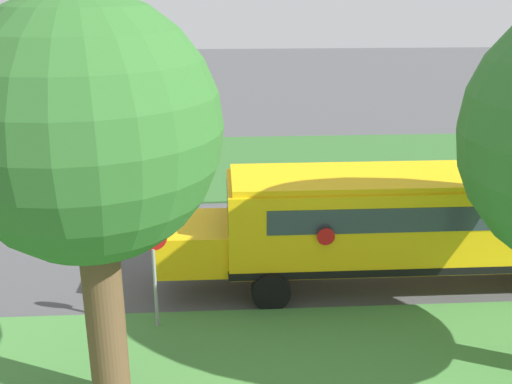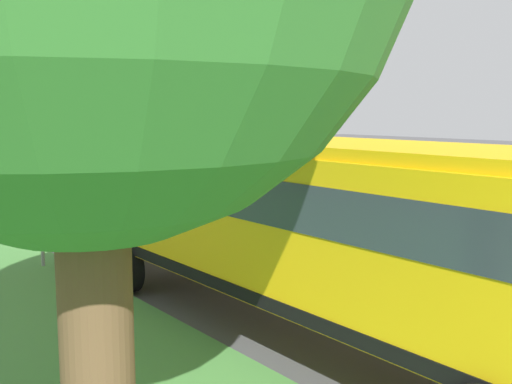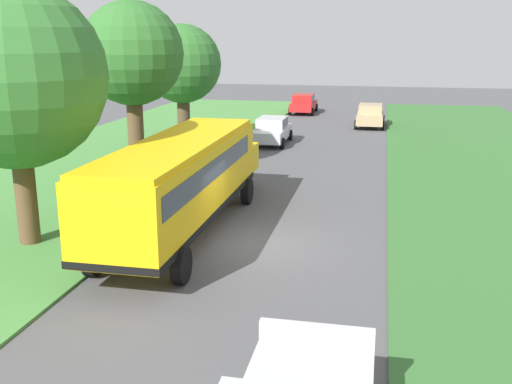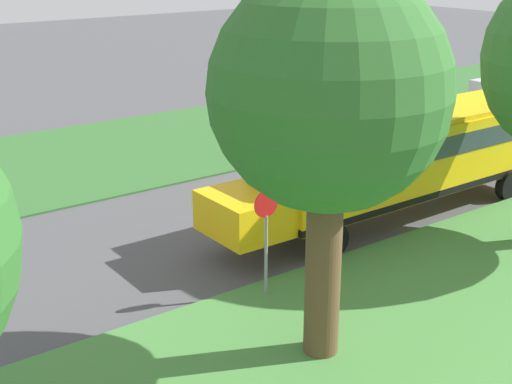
{
  "view_description": "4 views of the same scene",
  "coord_description": "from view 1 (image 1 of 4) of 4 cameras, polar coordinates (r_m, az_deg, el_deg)",
  "views": [
    {
      "loc": [
        -17.26,
        5.72,
        7.88
      ],
      "look_at": [
        -0.12,
        4.67,
        1.86
      ],
      "focal_mm": 42.0,
      "sensor_mm": 36.0,
      "label": 1
    },
    {
      "loc": [
        -8.98,
        -6.25,
        3.61
      ],
      "look_at": [
        -0.32,
        4.84,
        1.7
      ],
      "focal_mm": 42.0,
      "sensor_mm": 36.0,
      "label": 2
    },
    {
      "loc": [
        3.61,
        -17.36,
        6.41
      ],
      "look_at": [
        -0.45,
        1.88,
        1.2
      ],
      "focal_mm": 42.0,
      "sensor_mm": 36.0,
      "label": 3
    },
    {
      "loc": [
        -16.99,
        16.71,
        8.18
      ],
      "look_at": [
        -0.74,
        4.79,
        1.06
      ],
      "focal_mm": 50.0,
      "sensor_mm": 36.0,
      "label": 4
    }
  ],
  "objects": [
    {
      "name": "oak_tree_roadside_mid",
      "position": [
        10.58,
        -15.8,
        5.69
      ],
      "size": [
        4.57,
        4.57,
        7.86
      ],
      "color": "brown",
      "rests_on": "ground"
    },
    {
      "name": "grass_far_side",
      "position": [
        27.99,
        8.46,
        2.82
      ],
      "size": [
        10.0,
        80.0,
        0.07
      ],
      "primitive_type": "cube",
      "color": "#33662D",
      "rests_on": "ground"
    },
    {
      "name": "ground_plane",
      "position": [
        19.81,
        13.65,
        -4.71
      ],
      "size": [
        120.0,
        120.0,
        0.0
      ],
      "primitive_type": "plane",
      "color": "#4C4C4F"
    },
    {
      "name": "school_bus",
      "position": [
        16.61,
        14.68,
        -2.36
      ],
      "size": [
        2.84,
        12.42,
        3.16
      ],
      "color": "yellow",
      "rests_on": "ground"
    },
    {
      "name": "stop_sign",
      "position": [
        14.16,
        -9.71,
        -6.7
      ],
      "size": [
        0.08,
        0.68,
        2.74
      ],
      "color": "gray",
      "rests_on": "ground"
    }
  ]
}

